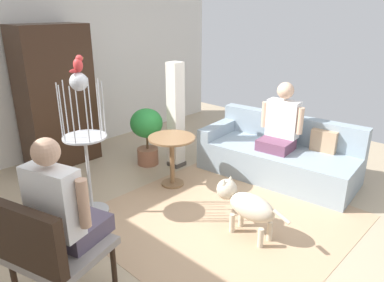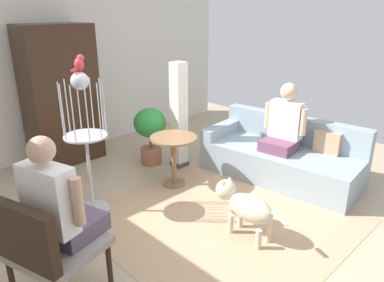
# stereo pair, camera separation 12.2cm
# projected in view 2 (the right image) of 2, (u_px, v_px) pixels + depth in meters

# --- Properties ---
(ground_plane) EXTENTS (7.54, 7.54, 0.00)m
(ground_plane) POSITION_uv_depth(u_px,v_px,m) (220.00, 227.00, 3.80)
(ground_plane) COLOR tan
(back_wall) EXTENTS (6.31, 0.12, 2.81)m
(back_wall) POSITION_uv_depth(u_px,v_px,m) (62.00, 60.00, 5.45)
(back_wall) COLOR silver
(back_wall) RESTS_ON ground
(area_rug) EXTENTS (2.45, 2.44, 0.01)m
(area_rug) POSITION_uv_depth(u_px,v_px,m) (222.00, 219.00, 3.93)
(area_rug) COLOR tan
(area_rug) RESTS_ON ground
(couch) EXTENTS (1.10, 2.10, 0.77)m
(couch) POSITION_uv_depth(u_px,v_px,m) (281.00, 157.00, 4.87)
(couch) COLOR #8EA0AD
(couch) RESTS_ON ground
(armchair) EXTENTS (0.75, 0.76, 0.93)m
(armchair) POSITION_uv_depth(u_px,v_px,m) (43.00, 244.00, 2.62)
(armchair) COLOR black
(armchair) RESTS_ON ground
(person_on_couch) EXTENTS (0.48, 0.57, 0.86)m
(person_on_couch) POSITION_uv_depth(u_px,v_px,m) (284.00, 124.00, 4.66)
(person_on_couch) COLOR #6E405A
(person_on_armchair) EXTENTS (0.57, 0.57, 0.87)m
(person_on_armchair) POSITION_uv_depth(u_px,v_px,m) (56.00, 203.00, 2.67)
(person_on_armchair) COLOR #53485D
(round_end_table) EXTENTS (0.58, 0.58, 0.65)m
(round_end_table) POSITION_uv_depth(u_px,v_px,m) (174.00, 151.00, 4.55)
(round_end_table) COLOR olive
(round_end_table) RESTS_ON ground
(dog) EXTENTS (0.27, 0.84, 0.54)m
(dog) POSITION_uv_depth(u_px,v_px,m) (245.00, 205.00, 3.56)
(dog) COLOR beige
(dog) RESTS_ON ground
(bird_cage_stand) EXTENTS (0.45, 0.45, 1.56)m
(bird_cage_stand) POSITION_uv_depth(u_px,v_px,m) (86.00, 137.00, 3.80)
(bird_cage_stand) COLOR silver
(bird_cage_stand) RESTS_ON ground
(parrot) EXTENTS (0.17, 0.10, 0.17)m
(parrot) POSITION_uv_depth(u_px,v_px,m) (79.00, 64.00, 3.55)
(parrot) COLOR red
(parrot) RESTS_ON bird_cage_stand
(potted_plant) EXTENTS (0.46, 0.46, 0.83)m
(potted_plant) POSITION_uv_depth(u_px,v_px,m) (150.00, 129.00, 5.17)
(potted_plant) COLOR #996047
(potted_plant) RESTS_ON ground
(column_lamp) EXTENTS (0.20, 0.20, 1.48)m
(column_lamp) POSITION_uv_depth(u_px,v_px,m) (179.00, 116.00, 5.03)
(column_lamp) COLOR #4C4742
(column_lamp) RESTS_ON ground
(armoire_cabinet) EXTENTS (0.95, 0.56, 1.95)m
(armoire_cabinet) POSITION_uv_depth(u_px,v_px,m) (61.00, 96.00, 5.15)
(armoire_cabinet) COLOR #382316
(armoire_cabinet) RESTS_ON ground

